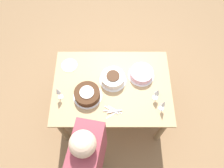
{
  "coord_description": "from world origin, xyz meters",
  "views": [
    {
      "loc": [
        -0.0,
        -1.15,
        3.02
      ],
      "look_at": [
        0.0,
        0.0,
        0.82
      ],
      "focal_mm": 35.0,
      "sensor_mm": 36.0,
      "label": 1
    }
  ],
  "objects_px": {
    "cake_center_white": "(113,78)",
    "person_cutting": "(91,158)",
    "wine_glass_extra": "(58,91)",
    "wine_glass_far": "(164,104)",
    "cake_front_chocolate": "(87,94)",
    "wine_glass_near": "(157,92)",
    "cake_back_decorated": "(141,74)"
  },
  "relations": [
    {
      "from": "cake_front_chocolate",
      "to": "cake_center_white",
      "type": "bearing_deg",
      "value": 35.25
    },
    {
      "from": "cake_center_white",
      "to": "person_cutting",
      "type": "bearing_deg",
      "value": -102.57
    },
    {
      "from": "cake_front_chocolate",
      "to": "wine_glass_far",
      "type": "bearing_deg",
      "value": -10.3
    },
    {
      "from": "wine_glass_near",
      "to": "cake_back_decorated",
      "type": "bearing_deg",
      "value": 115.72
    },
    {
      "from": "wine_glass_near",
      "to": "wine_glass_extra",
      "type": "xyz_separation_m",
      "value": [
        -1.06,
        0.01,
        0.01
      ]
    },
    {
      "from": "cake_front_chocolate",
      "to": "wine_glass_far",
      "type": "distance_m",
      "value": 0.83
    },
    {
      "from": "cake_center_white",
      "to": "cake_front_chocolate",
      "type": "relative_size",
      "value": 0.95
    },
    {
      "from": "wine_glass_far",
      "to": "wine_glass_near",
      "type": "bearing_deg",
      "value": 114.07
    },
    {
      "from": "cake_center_white",
      "to": "cake_front_chocolate",
      "type": "bearing_deg",
      "value": -144.75
    },
    {
      "from": "cake_back_decorated",
      "to": "wine_glass_far",
      "type": "xyz_separation_m",
      "value": [
        0.2,
        -0.42,
        0.09
      ]
    },
    {
      "from": "cake_front_chocolate",
      "to": "cake_back_decorated",
      "type": "relative_size",
      "value": 1.07
    },
    {
      "from": "cake_center_white",
      "to": "cake_back_decorated",
      "type": "distance_m",
      "value": 0.34
    },
    {
      "from": "cake_front_chocolate",
      "to": "person_cutting",
      "type": "xyz_separation_m",
      "value": [
        0.08,
        -0.71,
        0.19
      ]
    },
    {
      "from": "wine_glass_extra",
      "to": "cake_center_white",
      "type": "bearing_deg",
      "value": 19.85
    },
    {
      "from": "wine_glass_near",
      "to": "wine_glass_extra",
      "type": "bearing_deg",
      "value": 179.49
    },
    {
      "from": "wine_glass_extra",
      "to": "person_cutting",
      "type": "relative_size",
      "value": 0.13
    },
    {
      "from": "wine_glass_far",
      "to": "wine_glass_extra",
      "type": "distance_m",
      "value": 1.13
    },
    {
      "from": "cake_front_chocolate",
      "to": "wine_glass_extra",
      "type": "height_order",
      "value": "wine_glass_extra"
    },
    {
      "from": "cake_center_white",
      "to": "wine_glass_near",
      "type": "relative_size",
      "value": 1.56
    },
    {
      "from": "cake_center_white",
      "to": "person_cutting",
      "type": "relative_size",
      "value": 0.19
    },
    {
      "from": "cake_back_decorated",
      "to": "person_cutting",
      "type": "bearing_deg",
      "value": -118.82
    },
    {
      "from": "wine_glass_far",
      "to": "wine_glass_extra",
      "type": "relative_size",
      "value": 0.92
    },
    {
      "from": "wine_glass_extra",
      "to": "person_cutting",
      "type": "height_order",
      "value": "person_cutting"
    },
    {
      "from": "wine_glass_near",
      "to": "cake_front_chocolate",
      "type": "bearing_deg",
      "value": 178.47
    },
    {
      "from": "cake_back_decorated",
      "to": "wine_glass_far",
      "type": "relative_size",
      "value": 1.57
    },
    {
      "from": "cake_center_white",
      "to": "wine_glass_extra",
      "type": "distance_m",
      "value": 0.64
    },
    {
      "from": "wine_glass_far",
      "to": "person_cutting",
      "type": "distance_m",
      "value": 0.93
    },
    {
      "from": "wine_glass_far",
      "to": "person_cutting",
      "type": "bearing_deg",
      "value": -142.64
    },
    {
      "from": "wine_glass_extra",
      "to": "person_cutting",
      "type": "distance_m",
      "value": 0.8
    },
    {
      "from": "wine_glass_near",
      "to": "person_cutting",
      "type": "relative_size",
      "value": 0.12
    },
    {
      "from": "wine_glass_extra",
      "to": "person_cutting",
      "type": "bearing_deg",
      "value": -61.0
    },
    {
      "from": "cake_front_chocolate",
      "to": "wine_glass_near",
      "type": "bearing_deg",
      "value": -1.53
    }
  ]
}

